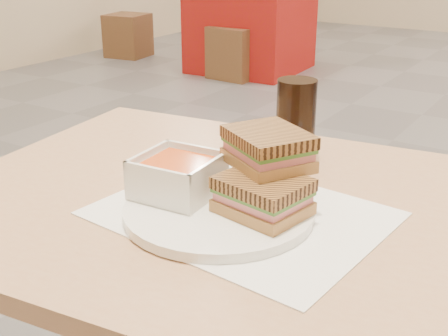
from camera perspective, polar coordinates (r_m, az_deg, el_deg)
The scene contains 10 objects.
main_table at distance 0.92m, azimuth 8.85°, elevation -10.96°, with size 1.28×0.84×0.75m.
tray_liner at distance 0.86m, azimuth 1.70°, elevation -4.44°, with size 0.42×0.34×0.00m.
plate at distance 0.85m, azimuth -0.52°, elevation -4.17°, with size 0.28×0.28×0.01m.
soup_bowl at distance 0.88m, azimuth -4.51°, elevation -0.90°, with size 0.12×0.12×0.06m.
panini_lower at distance 0.82m, azimuth 3.80°, elevation -2.66°, with size 0.13×0.12×0.05m.
panini_upper at distance 0.85m, azimuth 4.30°, elevation 1.90°, with size 0.15×0.14×0.05m.
cola_glass at distance 1.04m, azimuth 6.97°, elevation 4.52°, with size 0.07×0.07×0.15m.
bg_table_0 at distance 5.26m, azimuth 2.65°, elevation 13.67°, with size 0.93×0.93×0.78m.
bg_chair_0l at distance 5.96m, azimuth -9.29°, elevation 12.58°, with size 0.41×0.41×0.41m.
bg_chair_0r at distance 4.98m, azimuth 1.23°, elevation 11.19°, with size 0.40×0.40×0.43m.
Camera 1 is at (0.43, -2.66, 1.13)m, focal length 47.09 mm.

